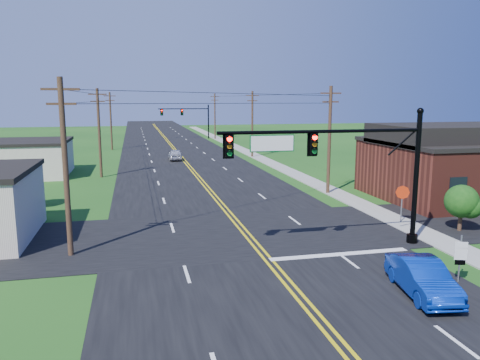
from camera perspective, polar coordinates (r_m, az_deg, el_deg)
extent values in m
plane|color=#164212|center=(17.50, 9.64, -17.25)|extent=(260.00, 260.00, 0.00)
cube|color=black|center=(65.12, -7.35, 2.79)|extent=(16.00, 220.00, 0.04)
cube|color=black|center=(28.18, 0.27, -6.45)|extent=(70.00, 10.00, 0.04)
cube|color=gray|center=(57.38, 4.14, 1.92)|extent=(2.00, 160.00, 0.08)
cylinder|color=black|center=(27.23, 20.65, 0.05)|extent=(0.28, 0.28, 7.20)
cylinder|color=black|center=(27.96, 20.23, -6.73)|extent=(0.60, 0.60, 0.50)
sphere|color=black|center=(26.89, 21.13, 7.85)|extent=(0.36, 0.36, 0.36)
cylinder|color=black|center=(24.31, 10.09, 5.85)|extent=(11.00, 0.18, 0.18)
cube|color=#04551E|center=(23.44, 3.94, 4.48)|extent=(2.30, 0.06, 0.85)
cylinder|color=black|center=(95.62, -3.87, 7.23)|extent=(0.28, 0.28, 7.20)
cylinder|color=black|center=(95.83, -3.85, 5.23)|extent=(0.60, 0.60, 0.50)
sphere|color=black|center=(95.52, -3.90, 9.45)|extent=(0.36, 0.36, 0.36)
cylinder|color=black|center=(94.88, -6.91, 8.61)|extent=(10.00, 0.18, 0.18)
cube|color=#04551E|center=(94.62, -8.85, 8.23)|extent=(2.30, 0.06, 0.85)
cube|color=maroon|center=(41.98, 25.84, 1.01)|extent=(14.00, 11.00, 4.40)
cube|color=black|center=(41.72, 26.08, 4.20)|extent=(14.20, 11.20, 0.30)
cube|color=beige|center=(54.26, -26.48, 2.22)|extent=(12.00, 9.00, 3.40)
cube|color=black|center=(54.08, -26.63, 4.16)|extent=(12.20, 9.20, 0.30)
cylinder|color=#3C261B|center=(24.81, -20.50, 1.27)|extent=(0.28, 0.28, 9.00)
cube|color=#3C261B|center=(24.58, -21.05, 10.29)|extent=(1.80, 0.12, 0.12)
cube|color=#3C261B|center=(24.57, -20.95, 8.67)|extent=(1.40, 0.12, 0.12)
cylinder|color=#3C261B|center=(49.58, -16.78, 5.46)|extent=(0.28, 0.28, 9.00)
cube|color=#3C261B|center=(49.46, -17.00, 9.97)|extent=(1.80, 0.12, 0.12)
cube|color=#3C261B|center=(49.46, -16.96, 9.16)|extent=(1.40, 0.12, 0.12)
cylinder|color=#3C261B|center=(76.49, -15.46, 6.93)|extent=(0.28, 0.28, 9.00)
cube|color=#3C261B|center=(76.42, -15.60, 9.85)|extent=(1.80, 0.12, 0.12)
cube|color=#3C261B|center=(76.42, -15.58, 9.32)|extent=(1.40, 0.12, 0.12)
cylinder|color=#3C261B|center=(39.83, 10.84, 4.73)|extent=(0.28, 0.28, 9.00)
cube|color=#3C261B|center=(39.69, 11.02, 10.35)|extent=(1.80, 0.12, 0.12)
cube|color=#3C261B|center=(39.69, 10.99, 9.34)|extent=(1.40, 0.12, 0.12)
cylinder|color=#3C261B|center=(64.44, 1.51, 6.79)|extent=(0.28, 0.28, 9.00)
cube|color=#3C261B|center=(64.35, 1.52, 10.26)|extent=(1.80, 0.12, 0.12)
cube|color=#3C261B|center=(64.35, 1.52, 9.64)|extent=(1.40, 0.12, 0.12)
cylinder|color=#3C261B|center=(93.77, -3.08, 7.74)|extent=(0.28, 0.28, 9.00)
cube|color=#3C261B|center=(93.71, -3.10, 10.12)|extent=(1.80, 0.12, 0.12)
cube|color=#3C261B|center=(93.71, -3.10, 9.69)|extent=(1.40, 0.12, 0.12)
cylinder|color=#3C261B|center=(46.55, 15.73, 0.82)|extent=(0.24, 0.24, 1.85)
sphere|color=#12410F|center=(46.33, 15.83, 2.87)|extent=(3.00, 3.00, 3.00)
cylinder|color=#3C261B|center=(31.43, 25.24, -4.49)|extent=(0.24, 0.24, 1.32)
sphere|color=#12410F|center=(31.17, 25.40, -2.35)|extent=(2.00, 2.00, 2.00)
cylinder|color=#3C261B|center=(37.87, -24.58, -1.96)|extent=(0.24, 0.24, 1.54)
sphere|color=#12410F|center=(37.63, -24.73, 0.13)|extent=(2.40, 2.40, 2.40)
imported|color=#072DA4|center=(20.82, 21.33, -11.10)|extent=(2.23, 4.61, 1.46)
imported|color=silver|center=(61.92, -7.91, 3.06)|extent=(1.80, 4.24, 1.43)
cylinder|color=slate|center=(22.71, 25.22, -8.71)|extent=(0.09, 0.09, 2.14)
cube|color=white|center=(22.50, 25.39, -7.20)|extent=(0.52, 0.20, 0.29)
cube|color=white|center=(22.61, 25.31, -8.14)|extent=(0.52, 0.20, 0.54)
cube|color=black|center=(22.73, 25.24, -9.08)|extent=(0.43, 0.17, 0.21)
cylinder|color=slate|center=(31.92, 19.09, -2.97)|extent=(0.10, 0.10, 2.30)
cylinder|color=red|center=(31.72, 19.21, -1.43)|extent=(0.83, 0.38, 0.88)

